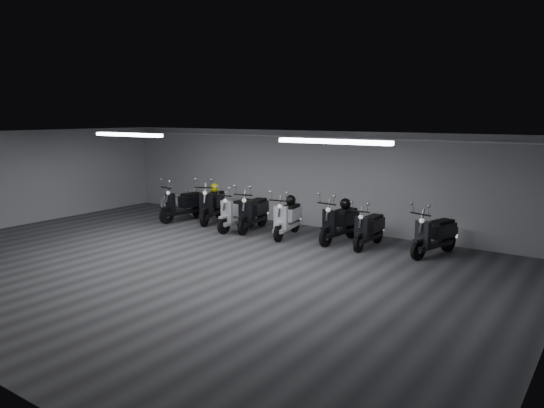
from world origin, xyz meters
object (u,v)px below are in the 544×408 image
Objects in this scene: scooter_5 at (253,207)px; bicycle at (181,198)px; scooter_2 at (237,207)px; scooter_0 at (183,199)px; scooter_1 at (212,199)px; helmet_0 at (291,200)px; helmet_1 at (215,188)px; helmet_2 at (345,204)px; scooter_7 at (340,217)px; scooter_9 at (435,228)px; scooter_8 at (369,223)px; scooter_6 at (287,212)px.

scooter_5 reaches higher than bicycle.
scooter_0 is at bearing 178.83° from scooter_2.
helmet_0 is at bearing -21.12° from scooter_1.
helmet_0 is at bearing -5.20° from helmet_1.
scooter_2 reaches higher than helmet_2.
scooter_0 reaches higher than helmet_0.
scooter_7 is 6.53× the size of helmet_0.
helmet_2 is (-2.38, 0.15, 0.32)m from scooter_9.
helmet_2 is (-0.81, 0.30, 0.36)m from scooter_8.
bicycle is at bearing 179.98° from helmet_2.
scooter_2 is at bearing -164.89° from scooter_5.
scooter_1 reaches higher than scooter_0.
scooter_5 reaches higher than scooter_0.
scooter_2 is 1.02× the size of bicycle.
scooter_1 is 6.82× the size of helmet_1.
scooter_9 is 6.25× the size of helmet_1.
helmet_1 is at bearing -164.56° from scooter_9.
scooter_1 is 1.59m from bicycle.
scooter_0 is 3.76m from helmet_0.
scooter_6 is at bearing -174.63° from scooter_8.
scooter_7 is (3.05, 0.39, 0.01)m from scooter_2.
scooter_0 is 6.56× the size of helmet_0.
scooter_7 reaches higher than scooter_8.
bicycle is 5.97m from helmet_2.
helmet_0 is at bearing 179.28° from scooter_8.
bicycle is (-6.77, 0.31, -0.05)m from scooter_8.
helmet_1 is at bearing 176.99° from scooter_8.
scooter_5 is 1.20m from scooter_6.
scooter_9 reaches higher than helmet_0.
scooter_0 is 1.02× the size of scooter_6.
scooter_9 is (3.85, 0.35, -0.01)m from scooter_6.
bicycle is at bearing 167.40° from scooter_2.
scooter_7 reaches higher than helmet_0.
scooter_7 is 1.52m from helmet_0.
scooter_8 is 5.32m from helmet_1.
scooter_2 is 1.63m from helmet_0.
scooter_5 is 1.02× the size of scooter_7.
scooter_7 reaches higher than scooter_2.
scooter_6 is at bearing 4.93° from scooter_2.
scooter_6 is 1.47m from scooter_7.
scooter_5 is 6.48× the size of helmet_2.
scooter_8 is at bearing 13.91° from scooter_0.
scooter_6 is 3.08m from helmet_1.
scooter_6 reaches higher than bicycle.
scooter_6 is 2.29m from scooter_8.
helmet_0 is at bearing -97.35° from bicycle.
scooter_1 is 2.93m from scooter_6.
scooter_2 is 1.59m from helmet_1.
scooter_0 is 2.17m from scooter_2.
scooter_2 is (2.17, -0.04, -0.01)m from scooter_0.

